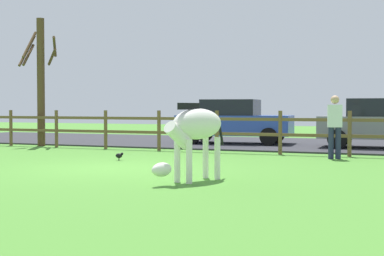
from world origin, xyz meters
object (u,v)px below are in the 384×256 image
bare_tree (40,78)px  zebra (195,130)px  parked_car_grey (383,123)px  crow_on_grass (119,155)px  parked_car_blue (234,121)px  visitor_near_fence (335,124)px

bare_tree → zebra: bare_tree is taller
parked_car_grey → crow_on_grass: bearing=-131.3°
crow_on_grass → parked_car_blue: size_ratio=0.05×
visitor_near_fence → bare_tree: bearing=173.5°
crow_on_grass → visitor_near_fence: bearing=27.4°
bare_tree → zebra: (8.58, -6.71, -1.42)m
bare_tree → zebra: 10.99m
zebra → crow_on_grass: (-3.31, 3.01, -0.80)m
parked_car_blue → bare_tree: bearing=-151.5°
parked_car_blue → parked_car_grey: bearing=-4.3°
zebra → crow_on_grass: size_ratio=8.75×
zebra → bare_tree: bearing=142.0°
parked_car_grey → parked_car_blue: bearing=175.7°
bare_tree → visitor_near_fence: size_ratio=2.67×
bare_tree → zebra: size_ratio=2.33×
zebra → crow_on_grass: zebra is taller
bare_tree → parked_car_blue: bare_tree is taller
parked_car_grey → visitor_near_fence: bearing=-102.1°
parked_car_blue → visitor_near_fence: 6.10m
crow_on_grass → visitor_near_fence: visitor_near_fence is taller
parked_car_blue → visitor_near_fence: (4.24, -4.39, 0.06)m
crow_on_grass → parked_car_grey: bearing=48.7°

